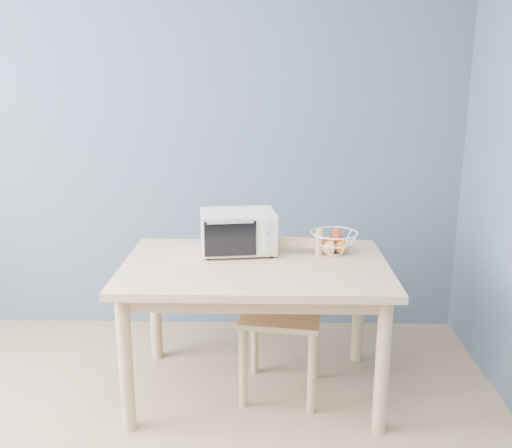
{
  "coord_description": "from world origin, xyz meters",
  "views": [
    {
      "loc": [
        0.72,
        -1.5,
        1.72
      ],
      "look_at": [
        0.65,
        1.48,
        0.93
      ],
      "focal_mm": 40.0,
      "sensor_mm": 36.0,
      "label": 1
    }
  ],
  "objects_px": {
    "dining_table": "(255,281)",
    "toaster_oven": "(235,231)",
    "fruit_basket": "(334,242)",
    "dining_chair": "(283,314)"
  },
  "relations": [
    {
      "from": "dining_table",
      "to": "toaster_oven",
      "type": "relative_size",
      "value": 3.19
    },
    {
      "from": "fruit_basket",
      "to": "dining_chair",
      "type": "distance_m",
      "value": 0.49
    },
    {
      "from": "dining_table",
      "to": "fruit_basket",
      "type": "xyz_separation_m",
      "value": [
        0.43,
        0.19,
        0.17
      ]
    },
    {
      "from": "dining_table",
      "to": "dining_chair",
      "type": "distance_m",
      "value": 0.26
    },
    {
      "from": "toaster_oven",
      "to": "fruit_basket",
      "type": "height_order",
      "value": "toaster_oven"
    },
    {
      "from": "dining_table",
      "to": "toaster_oven",
      "type": "height_order",
      "value": "toaster_oven"
    },
    {
      "from": "dining_table",
      "to": "fruit_basket",
      "type": "bearing_deg",
      "value": 23.41
    },
    {
      "from": "fruit_basket",
      "to": "dining_chair",
      "type": "xyz_separation_m",
      "value": [
        -0.28,
        -0.15,
        -0.37
      ]
    },
    {
      "from": "dining_table",
      "to": "fruit_basket",
      "type": "relative_size",
      "value": 4.57
    },
    {
      "from": "dining_chair",
      "to": "dining_table",
      "type": "bearing_deg",
      "value": -157.34
    }
  ]
}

